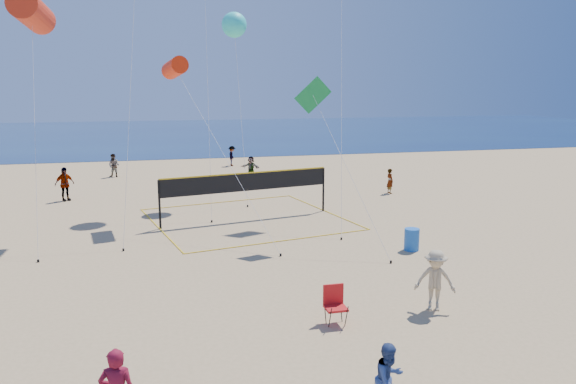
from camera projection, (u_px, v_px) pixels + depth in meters
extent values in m
plane|color=tan|center=(244.00, 379.00, 12.47)|extent=(120.00, 120.00, 0.00)
cube|color=#10214E|center=(170.00, 133.00, 71.70)|extent=(140.00, 50.00, 0.03)
imported|color=navy|center=(389.00, 379.00, 11.05)|extent=(0.89, 0.82, 1.49)
imported|color=tan|center=(435.00, 280.00, 16.12)|extent=(1.34, 1.11, 1.80)
imported|color=gray|center=(65.00, 184.00, 31.03)|extent=(1.17, 1.00, 1.88)
imported|color=gray|center=(251.00, 168.00, 38.08)|extent=(1.41, 1.26, 1.55)
imported|color=gray|center=(390.00, 181.00, 33.15)|extent=(0.43, 0.58, 1.48)
imported|color=gray|center=(114.00, 166.00, 38.83)|extent=(0.96, 0.87, 1.62)
imported|color=gray|center=(232.00, 156.00, 44.01)|extent=(0.80, 1.12, 1.57)
cube|color=red|center=(336.00, 308.00, 15.21)|extent=(0.58, 0.53, 0.06)
cube|color=red|center=(333.00, 294.00, 15.37)|extent=(0.58, 0.06, 0.58)
cylinder|color=black|center=(330.00, 319.00, 15.00)|extent=(0.03, 0.29, 0.75)
cylinder|color=black|center=(325.00, 313.00, 15.40)|extent=(0.03, 0.29, 0.75)
cylinder|color=black|center=(346.00, 318.00, 15.10)|extent=(0.03, 0.29, 0.75)
cylinder|color=black|center=(341.00, 312.00, 15.50)|extent=(0.03, 0.29, 0.75)
cylinder|color=blue|center=(412.00, 239.00, 21.97)|extent=(0.71, 0.71, 0.87)
cylinder|color=black|center=(159.00, 205.00, 25.04)|extent=(0.10, 0.10, 2.23)
cylinder|color=black|center=(323.00, 190.00, 28.55)|extent=(0.10, 0.10, 2.23)
cube|color=black|center=(247.00, 182.00, 26.66)|extent=(8.17, 1.78, 0.84)
cube|color=yellow|center=(246.00, 173.00, 26.58)|extent=(8.17, 1.79, 0.06)
cube|color=yellow|center=(284.00, 241.00, 23.31)|extent=(8.37, 1.85, 0.02)
cube|color=yellow|center=(219.00, 202.00, 30.71)|extent=(8.37, 1.85, 0.02)
cylinder|color=red|center=(32.00, 12.00, 24.00)|extent=(1.50, 3.14, 1.67)
cylinder|color=silver|center=(35.00, 127.00, 22.28)|extent=(0.55, 5.64, 9.39)
cylinder|color=black|center=(38.00, 261.00, 20.56)|extent=(0.08, 0.08, 0.10)
cylinder|color=silver|center=(131.00, 84.00, 23.08)|extent=(1.04, 4.76, 12.69)
cylinder|color=black|center=(123.00, 250.00, 21.92)|extent=(0.08, 0.08, 0.10)
cylinder|color=red|center=(175.00, 68.00, 25.76)|extent=(1.22, 2.05, 1.05)
cylinder|color=silver|center=(223.00, 152.00, 23.52)|extent=(3.45, 6.94, 7.09)
cylinder|color=black|center=(281.00, 255.00, 21.28)|extent=(0.08, 0.08, 0.10)
cube|color=#158E3E|center=(313.00, 95.00, 22.60)|extent=(1.54, 0.26, 1.52)
cylinder|color=silver|center=(350.00, 174.00, 21.52)|extent=(1.93, 3.92, 5.93)
cylinder|color=black|center=(391.00, 262.00, 20.45)|extent=(0.08, 0.08, 0.10)
cylinder|color=silver|center=(342.00, 93.00, 25.45)|extent=(1.84, 6.09, 11.88)
cylinder|color=black|center=(341.00, 239.00, 23.49)|extent=(0.08, 0.08, 0.10)
cylinder|color=silver|center=(208.00, 84.00, 27.68)|extent=(0.45, 5.19, 12.68)
cylinder|color=black|center=(212.00, 221.00, 26.38)|extent=(0.08, 0.08, 0.10)
sphere|color=#30E5DB|center=(234.00, 25.00, 30.15)|extent=(1.55, 1.55, 1.35)
cylinder|color=silver|center=(241.00, 115.00, 29.91)|extent=(0.22, 2.49, 9.47)
cylinder|color=black|center=(248.00, 206.00, 29.66)|extent=(0.08, 0.08, 0.10)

